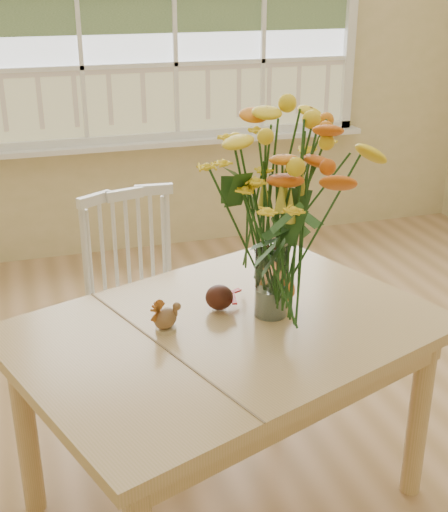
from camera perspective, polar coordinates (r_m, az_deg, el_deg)
name	(u,v)px	position (r m, az deg, el deg)	size (l,w,h in m)	color
floor	(324,456)	(2.67, 8.37, -16.16)	(4.00, 4.50, 0.01)	#AC8453
wall_back	(173,28)	(4.23, -4.25, 18.41)	(4.00, 0.02, 2.70)	#CFC184
dining_table	(226,351)	(2.13, 0.16, -7.94)	(1.47, 1.26, 0.66)	tan
windsor_chair	(138,288)	(2.77, -7.15, -2.68)	(0.47, 0.46, 0.85)	white
flower_vase	(273,210)	(2.02, 4.13, 3.83)	(0.48, 0.48, 0.57)	white
pumpkin	(277,291)	(2.20, 4.44, -2.92)	(0.12, 0.12, 0.09)	orange
turkey_figurine	(165,319)	(2.05, -4.90, -5.22)	(0.10, 0.09, 0.10)	#CCB78C
dark_gourd	(219,299)	(2.16, -0.40, -3.56)	(0.13, 0.13, 0.08)	#38160F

